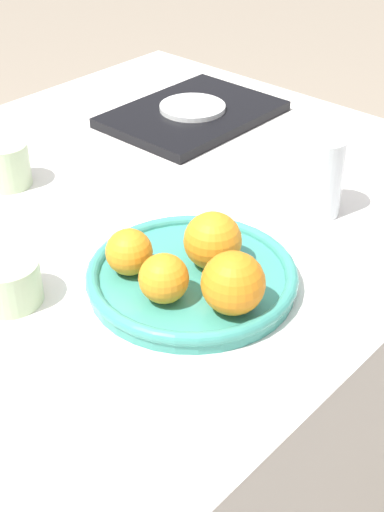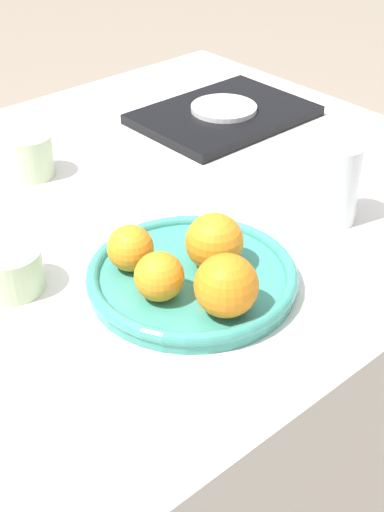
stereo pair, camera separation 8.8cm
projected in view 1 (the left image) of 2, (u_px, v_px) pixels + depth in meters
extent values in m
cube|color=silver|center=(75.00, 407.00, 1.29)|extent=(1.49, 0.99, 0.73)
cylinder|color=teal|center=(192.00, 280.00, 0.98)|extent=(0.29, 0.29, 0.02)
torus|color=teal|center=(192.00, 274.00, 0.98)|extent=(0.29, 0.29, 0.02)
sphere|color=orange|center=(164.00, 278.00, 0.91)|extent=(0.07, 0.07, 0.07)
sphere|color=orange|center=(213.00, 241.00, 0.97)|extent=(0.08, 0.08, 0.08)
sphere|color=orange|center=(131.00, 251.00, 0.96)|extent=(0.06, 0.06, 0.06)
sphere|color=orange|center=(233.00, 283.00, 0.89)|extent=(0.08, 0.08, 0.08)
cylinder|color=silver|center=(320.00, 176.00, 1.12)|extent=(0.07, 0.07, 0.13)
cube|color=black|center=(192.00, 114.00, 1.46)|extent=(0.34, 0.25, 0.02)
cylinder|color=silver|center=(192.00, 107.00, 1.45)|extent=(0.13, 0.13, 0.01)
cylinder|color=#B7CC9E|center=(8.00, 282.00, 0.94)|extent=(0.09, 0.09, 0.06)
cylinder|color=#B7CC9E|center=(6.00, 165.00, 1.21)|extent=(0.08, 0.08, 0.08)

